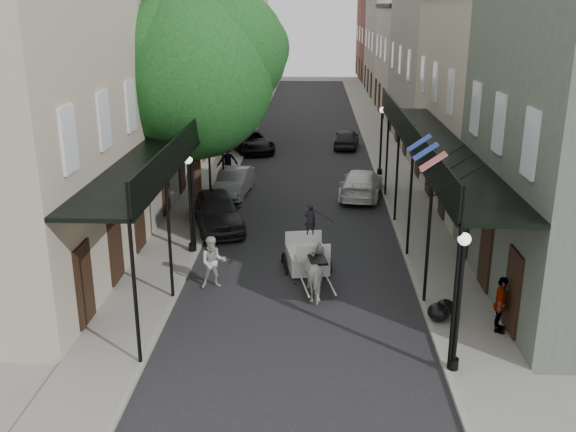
# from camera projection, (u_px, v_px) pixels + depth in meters

# --- Properties ---
(ground) EXTENTS (140.00, 140.00, 0.00)m
(ground) POSITION_uv_depth(u_px,v_px,m) (295.00, 332.00, 18.55)
(ground) COLOR gray
(ground) RESTS_ON ground
(road) EXTENTS (8.00, 90.00, 0.01)m
(road) POSITION_uv_depth(u_px,v_px,m) (306.00, 167.00, 37.53)
(road) COLOR black
(road) RESTS_ON ground
(sidewalk_left) EXTENTS (2.20, 90.00, 0.12)m
(sidewalk_left) POSITION_uv_depth(u_px,v_px,m) (221.00, 165.00, 37.71)
(sidewalk_left) COLOR gray
(sidewalk_left) RESTS_ON ground
(sidewalk_right) EXTENTS (2.20, 90.00, 0.12)m
(sidewalk_right) POSITION_uv_depth(u_px,v_px,m) (392.00, 167.00, 37.32)
(sidewalk_right) COLOR gray
(sidewalk_right) RESTS_ON ground
(building_row_left) EXTENTS (5.00, 80.00, 10.50)m
(building_row_left) POSITION_uv_depth(u_px,v_px,m) (188.00, 61.00, 45.73)
(building_row_left) COLOR #A39783
(building_row_left) RESTS_ON ground
(building_row_right) EXTENTS (5.00, 80.00, 10.50)m
(building_row_right) POSITION_uv_depth(u_px,v_px,m) (431.00, 61.00, 45.04)
(building_row_right) COLOR gray
(building_row_right) RESTS_ON ground
(gallery_left) EXTENTS (2.20, 18.05, 4.88)m
(gallery_left) POSITION_uv_depth(u_px,v_px,m) (174.00, 144.00, 24.10)
(gallery_left) COLOR black
(gallery_left) RESTS_ON sidewalk_left
(gallery_right) EXTENTS (2.20, 18.05, 4.88)m
(gallery_right) POSITION_uv_depth(u_px,v_px,m) (431.00, 146.00, 23.72)
(gallery_right) COLOR black
(gallery_right) RESTS_ON sidewalk_right
(tree_near) EXTENTS (7.31, 6.80, 9.63)m
(tree_near) POSITION_uv_depth(u_px,v_px,m) (202.00, 69.00, 26.35)
(tree_near) COLOR #382619
(tree_near) RESTS_ON sidewalk_left
(tree_far) EXTENTS (6.45, 6.00, 8.61)m
(tree_far) POSITION_uv_depth(u_px,v_px,m) (240.00, 59.00, 39.84)
(tree_far) COLOR #382619
(tree_far) RESTS_ON sidewalk_left
(lamppost_right_near) EXTENTS (0.32, 0.32, 3.71)m
(lamppost_right_near) POSITION_uv_depth(u_px,v_px,m) (459.00, 301.00, 15.85)
(lamppost_right_near) COLOR black
(lamppost_right_near) RESTS_ON sidewalk_right
(lamppost_left) EXTENTS (0.32, 0.32, 3.71)m
(lamppost_left) POSITION_uv_depth(u_px,v_px,m) (190.00, 202.00, 23.77)
(lamppost_left) COLOR black
(lamppost_left) RESTS_ON sidewalk_left
(lamppost_right_far) EXTENTS (0.32, 0.32, 3.71)m
(lamppost_right_far) POSITION_uv_depth(u_px,v_px,m) (381.00, 140.00, 34.83)
(lamppost_right_far) COLOR black
(lamppost_right_far) RESTS_ON sidewalk_right
(horse) EXTENTS (1.18, 1.99, 1.58)m
(horse) POSITION_uv_depth(u_px,v_px,m) (318.00, 273.00, 20.69)
(horse) COLOR silver
(horse) RESTS_ON ground
(carriage) EXTENTS (1.85, 2.53, 2.64)m
(carriage) POSITION_uv_depth(u_px,v_px,m) (305.00, 240.00, 22.93)
(carriage) COLOR black
(carriage) RESTS_ON ground
(pedestrian_walking) EXTENTS (1.01, 0.87, 1.79)m
(pedestrian_walking) POSITION_uv_depth(u_px,v_px,m) (213.00, 262.00, 21.23)
(pedestrian_walking) COLOR #A7A59D
(pedestrian_walking) RESTS_ON ground
(pedestrian_sidewalk_left) EXTENTS (1.38, 1.13, 1.86)m
(pedestrian_sidewalk_left) POSITION_uv_depth(u_px,v_px,m) (227.00, 161.00, 34.51)
(pedestrian_sidewalk_left) COLOR gray
(pedestrian_sidewalk_left) RESTS_ON sidewalk_left
(pedestrian_sidewalk_right) EXTENTS (0.74, 1.06, 1.67)m
(pedestrian_sidewalk_right) POSITION_uv_depth(u_px,v_px,m) (501.00, 305.00, 18.10)
(pedestrian_sidewalk_right) COLOR gray
(pedestrian_sidewalk_right) RESTS_ON sidewalk_right
(car_left_near) EXTENTS (3.13, 4.92, 1.56)m
(car_left_near) POSITION_uv_depth(u_px,v_px,m) (217.00, 210.00, 26.99)
(car_left_near) COLOR black
(car_left_near) RESTS_ON ground
(car_left_mid) EXTENTS (1.77, 4.14, 1.33)m
(car_left_mid) POSITION_uv_depth(u_px,v_px,m) (234.00, 182.00, 31.77)
(car_left_mid) COLOR gray
(car_left_mid) RESTS_ON ground
(car_left_far) EXTENTS (3.76, 5.24, 1.32)m
(car_left_far) POSITION_uv_depth(u_px,v_px,m) (251.00, 141.00, 41.27)
(car_left_far) COLOR black
(car_left_far) RESTS_ON ground
(car_right_near) EXTENTS (2.63, 4.88, 1.34)m
(car_right_near) POSITION_uv_depth(u_px,v_px,m) (361.00, 183.00, 31.52)
(car_right_near) COLOR white
(car_right_near) RESTS_ON ground
(car_right_far) EXTENTS (1.92, 3.87, 1.27)m
(car_right_far) POSITION_uv_depth(u_px,v_px,m) (347.00, 138.00, 42.34)
(car_right_far) COLOR black
(car_right_far) RESTS_ON ground
(trash_bags) EXTENTS (0.90, 1.05, 0.55)m
(trash_bags) POSITION_uv_depth(u_px,v_px,m) (441.00, 310.00, 19.05)
(trash_bags) COLOR black
(trash_bags) RESTS_ON sidewalk_right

